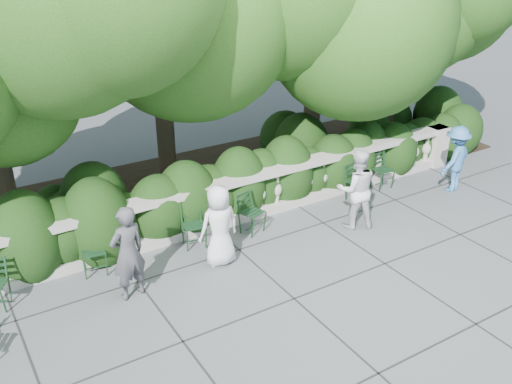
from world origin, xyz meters
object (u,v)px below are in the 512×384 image
chair_c (197,250)px  person_older_blue (455,159)px  chair_e (258,235)px  person_businessman (219,226)px  person_casual_man (356,189)px  chair_f (385,190)px  person_woman_grey (128,253)px  chair_b (97,278)px  chair_d (361,202)px

chair_c → person_older_blue: 6.22m
chair_e → person_businessman: size_ratio=0.55×
chair_e → person_casual_man: 2.13m
chair_f → chair_c: bearing=-177.3°
chair_e → person_woman_grey: (-2.82, -0.62, 0.82)m
chair_e → person_casual_man: (1.83, -0.72, 0.82)m
chair_b → chair_d: bearing=9.3°
person_woman_grey → chair_f: bearing=175.2°
chair_b → person_businessman: (2.05, -0.69, 0.76)m
chair_b → person_businessman: person_businessman is taller
person_woman_grey → person_casual_man: size_ratio=1.00×
chair_c → person_casual_man: size_ratio=0.51×
person_woman_grey → person_casual_man: (4.66, -0.10, 0.00)m
chair_d → person_woman_grey: bearing=174.8°
chair_b → chair_e: size_ratio=1.00×
person_older_blue → chair_c: bearing=-20.3°
person_businessman → person_older_blue: (5.97, -0.07, 0.00)m
person_casual_man → chair_e: bearing=2.2°
chair_c → person_woman_grey: bearing=-143.9°
chair_e → person_older_blue: size_ratio=0.55×
chair_c → chair_e: (1.27, -0.12, 0.00)m
chair_e → chair_d: bearing=-17.5°
person_woman_grey → chair_b: bearing=-79.7°
chair_d → person_older_blue: 2.37m
chair_c → person_casual_man: 3.32m
chair_d → chair_f: same height
chair_c → person_older_blue: person_older_blue is taller
chair_b → person_woman_grey: 1.20m
person_businessman → person_older_blue: person_older_blue is taller
chair_d → person_casual_man: (-0.86, -0.74, 0.82)m
chair_d → person_woman_grey: size_ratio=0.51×
chair_d → person_older_blue: person_older_blue is taller
person_businessman → person_woman_grey: 1.72m
chair_c → person_businessman: person_businessman is taller
chair_b → chair_d: size_ratio=1.00×
person_woman_grey → person_casual_man: 4.66m
chair_f → person_businessman: person_businessman is taller
person_businessman → chair_e: bearing=-155.4°
chair_b → person_businessman: bearing=-7.7°
chair_d → person_woman_grey: person_woman_grey is taller
chair_b → person_woman_grey: bearing=-56.6°
chair_c → person_casual_man: bearing=-4.6°
person_woman_grey → person_casual_man: bearing=166.6°
person_businessman → person_casual_man: size_ratio=0.92×
chair_e → chair_f: (3.58, 0.21, 0.00)m
chair_f → person_casual_man: (-1.74, -0.93, 0.82)m
chair_b → chair_c: bearing=8.7°
chair_c → chair_d: 3.97m
person_woman_grey → person_older_blue: person_woman_grey is taller
person_businessman → chair_c: bearing=-74.6°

